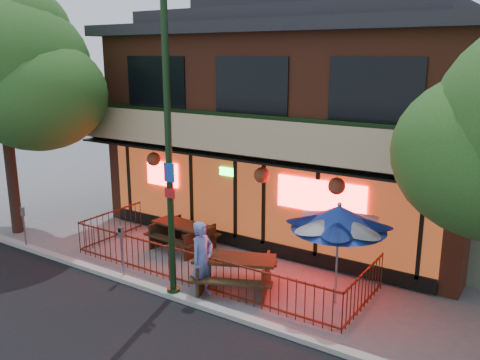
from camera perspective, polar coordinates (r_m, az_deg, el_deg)
The scene contains 12 objects.
ground at distance 13.37m, azimuth -6.32°, elevation -12.11°, with size 80.00×80.00×0.00m, color gray.
curb at distance 13.01m, azimuth -7.76°, elevation -12.65°, with size 80.00×0.25×0.12m, color #999993.
restaurant_building at distance 18.13m, azimuth 7.89°, elevation 8.34°, with size 12.96×9.49×8.05m.
patio_fence at distance 13.46m, azimuth -5.02°, elevation -8.94°, with size 8.44×2.62×1.00m.
street_light at distance 12.02m, azimuth -7.93°, elevation 0.81°, with size 0.43×0.32×7.00m.
street_tree_left at distance 17.97m, azimuth -25.13°, elevation 12.08°, with size 5.60×5.60×8.05m.
picnic_table_left at distance 15.78m, azimuth -6.48°, elevation -5.84°, with size 2.03×1.62×0.82m.
picnic_table_right at distance 13.03m, azimuth -0.61°, elevation -9.94°, with size 2.52×2.28×0.88m.
patio_umbrella at distance 12.02m, azimuth 11.04°, elevation -4.18°, with size 2.22×2.22×2.54m.
pedestrian at distance 12.64m, azimuth -4.25°, elevation -8.87°, with size 0.70×0.46×1.92m, color #6078C1.
parking_meter_near at distance 13.82m, azimuth -13.13°, elevation -7.01°, with size 0.14×0.13×1.47m.
parking_meter_far at distance 16.92m, azimuth -23.12°, elevation -4.22°, with size 0.14×0.13×1.34m.
Camera 1 is at (7.75, -9.19, 5.85)m, focal length 38.00 mm.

